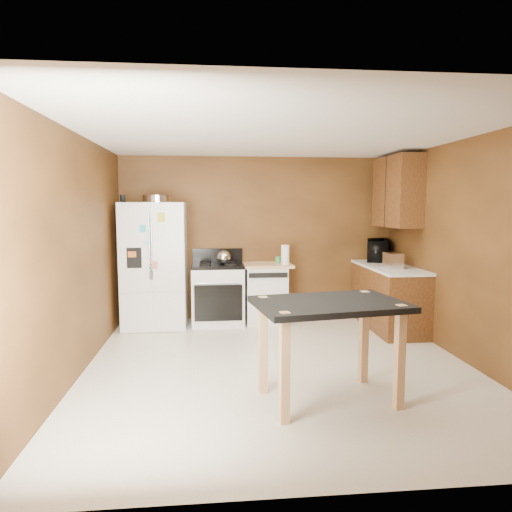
{
  "coord_description": "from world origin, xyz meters",
  "views": [
    {
      "loc": [
        -0.73,
        -4.79,
        1.76
      ],
      "look_at": [
        -0.17,
        0.85,
        1.13
      ],
      "focal_mm": 32.0,
      "sensor_mm": 36.0,
      "label": 1
    }
  ],
  "objects": [
    {
      "name": "ceiling",
      "position": [
        0.0,
        0.0,
        2.5
      ],
      "size": [
        4.5,
        4.5,
        0.0
      ],
      "primitive_type": "plane",
      "rotation": [
        3.14,
        0.0,
        0.0
      ],
      "color": "white",
      "rests_on": "ground"
    },
    {
      "name": "wall_right",
      "position": [
        2.1,
        0.0,
        1.25
      ],
      "size": [
        0.0,
        4.5,
        4.5
      ],
      "primitive_type": "plane",
      "rotation": [
        1.57,
        0.0,
        -1.57
      ],
      "color": "brown",
      "rests_on": "ground"
    },
    {
      "name": "floor",
      "position": [
        0.0,
        0.0,
        0.0
      ],
      "size": [
        4.5,
        4.5,
        0.0
      ],
      "primitive_type": "plane",
      "color": "silver",
      "rests_on": "ground"
    },
    {
      "name": "wall_back",
      "position": [
        0.0,
        2.25,
        1.25
      ],
      "size": [
        4.2,
        0.0,
        4.2
      ],
      "primitive_type": "plane",
      "rotation": [
        1.57,
        0.0,
        0.0
      ],
      "color": "brown",
      "rests_on": "ground"
    },
    {
      "name": "refrigerator",
      "position": [
        -1.55,
        1.86,
        0.9
      ],
      "size": [
        0.9,
        0.8,
        1.8
      ],
      "color": "white",
      "rests_on": "ground"
    },
    {
      "name": "paper_towel",
      "position": [
        0.36,
        1.83,
        1.03
      ],
      "size": [
        0.14,
        0.14,
        0.29
      ],
      "primitive_type": "cylinder",
      "rotation": [
        0.0,
        0.0,
        -0.17
      ],
      "color": "white",
      "rests_on": "dishwasher"
    },
    {
      "name": "right_cabinets",
      "position": [
        1.84,
        1.48,
        0.91
      ],
      "size": [
        0.63,
        1.58,
        2.45
      ],
      "color": "brown",
      "rests_on": "ground"
    },
    {
      "name": "dishwasher",
      "position": [
        0.08,
        1.95,
        0.45
      ],
      "size": [
        0.78,
        0.63,
        0.89
      ],
      "color": "white",
      "rests_on": "ground"
    },
    {
      "name": "gas_range",
      "position": [
        -0.64,
        1.92,
        0.46
      ],
      "size": [
        0.76,
        0.68,
        1.1
      ],
      "color": "white",
      "rests_on": "ground"
    },
    {
      "name": "island",
      "position": [
        0.31,
        -0.9,
        0.78
      ],
      "size": [
        1.4,
        1.05,
        0.92
      ],
      "color": "black",
      "rests_on": "ground"
    },
    {
      "name": "microwave",
      "position": [
        1.84,
        2.04,
        1.06
      ],
      "size": [
        0.55,
        0.66,
        0.31
      ],
      "primitive_type": "imported",
      "rotation": [
        0.0,
        0.0,
        1.23
      ],
      "color": "black",
      "rests_on": "right_cabinets"
    },
    {
      "name": "roasting_pan",
      "position": [
        -1.5,
        1.92,
        1.85
      ],
      "size": [
        0.42,
        0.42,
        0.1
      ],
      "primitive_type": "cylinder",
      "color": "silver",
      "rests_on": "refrigerator"
    },
    {
      "name": "wall_left",
      "position": [
        -2.1,
        0.0,
        1.25
      ],
      "size": [
        0.0,
        4.5,
        4.5
      ],
      "primitive_type": "plane",
      "rotation": [
        1.57,
        0.0,
        1.57
      ],
      "color": "brown",
      "rests_on": "ground"
    },
    {
      "name": "wall_front",
      "position": [
        0.0,
        -2.25,
        1.25
      ],
      "size": [
        4.2,
        0.0,
        4.2
      ],
      "primitive_type": "plane",
      "rotation": [
        -1.57,
        0.0,
        0.0
      ],
      "color": "brown",
      "rests_on": "ground"
    },
    {
      "name": "kettle",
      "position": [
        -0.55,
        1.84,
        1.0
      ],
      "size": [
        0.21,
        0.21,
        0.21
      ],
      "primitive_type": "sphere",
      "color": "silver",
      "rests_on": "gas_range"
    },
    {
      "name": "green_canister",
      "position": [
        0.28,
        2.01,
        0.94
      ],
      "size": [
        0.1,
        0.1,
        0.1
      ],
      "primitive_type": "cylinder",
      "rotation": [
        0.0,
        0.0,
        -0.14
      ],
      "color": "#389246",
      "rests_on": "dishwasher"
    },
    {
      "name": "toaster",
      "position": [
        1.76,
        1.22,
        1.01
      ],
      "size": [
        0.2,
        0.3,
        0.21
      ],
      "primitive_type": "cube",
      "rotation": [
        0.0,
        0.0,
        0.07
      ],
      "color": "silver",
      "rests_on": "right_cabinets"
    },
    {
      "name": "pen_cup",
      "position": [
        -1.96,
        1.77,
        1.85
      ],
      "size": [
        0.07,
        0.07,
        0.11
      ],
      "primitive_type": "cylinder",
      "color": "black",
      "rests_on": "refrigerator"
    }
  ]
}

